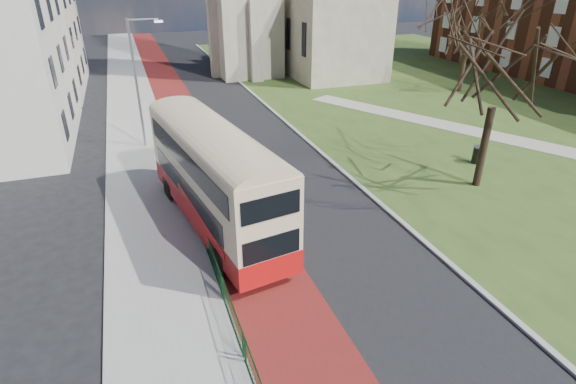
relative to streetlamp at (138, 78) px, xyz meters
name	(u,v)px	position (x,y,z in m)	size (l,w,h in m)	color
ground	(309,298)	(4.35, -18.00, -4.59)	(160.00, 160.00, 0.00)	black
road_carriageway	(227,128)	(5.85, 2.00, -4.59)	(9.00, 120.00, 0.01)	black
bus_lane	(191,132)	(3.15, 2.00, -4.59)	(3.40, 120.00, 0.01)	#591414
pavement_west	(137,138)	(-0.65, 2.00, -4.53)	(4.00, 120.00, 0.12)	gray
kerb_west	(166,134)	(1.35, 2.00, -4.53)	(0.25, 120.00, 0.13)	#999993
kerb_east	(277,114)	(10.45, 4.00, -4.53)	(0.25, 80.00, 0.13)	#999993
grass_green	(475,94)	(30.35, 4.00, -4.57)	(40.00, 80.00, 0.04)	#304B1B
footpath	(524,143)	(24.35, -8.00, -4.54)	(2.20, 36.00, 0.03)	#9E998C
pedestrian_railing	(207,243)	(1.40, -14.00, -4.04)	(0.07, 24.00, 1.12)	#0C3516
street_block_far	(16,29)	(-9.65, 20.00, 1.17)	(10.30, 16.30, 11.50)	beige
streetlamp	(138,78)	(0.00, 0.00, 0.00)	(2.13, 0.18, 8.00)	gray
bus	(214,174)	(2.28, -11.84, -1.93)	(4.33, 11.41, 4.66)	#AF1010
winter_tree_near	(507,37)	(16.60, -12.32, 3.24)	(9.29, 9.29, 11.24)	black
winter_tree_far	(470,24)	(29.72, 5.62, 1.62)	(6.71, 6.71, 8.92)	black
litter_bin	(478,155)	(18.77, -9.79, -4.01)	(0.86, 0.86, 1.08)	black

